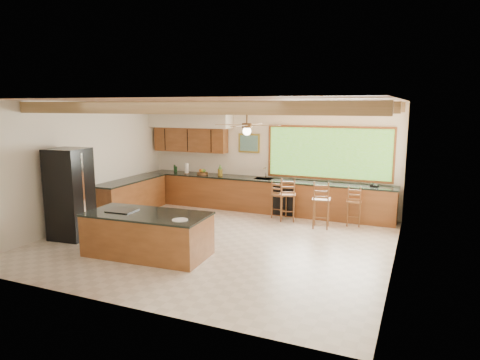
% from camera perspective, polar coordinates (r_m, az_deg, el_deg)
% --- Properties ---
extents(ground, '(7.20, 7.20, 0.00)m').
position_cam_1_polar(ground, '(9.34, -3.16, -8.18)').
color(ground, beige).
rests_on(ground, ground).
extents(room_shell, '(7.27, 6.54, 3.02)m').
position_cam_1_polar(room_shell, '(9.56, -2.45, 5.80)').
color(room_shell, white).
rests_on(room_shell, ground).
extents(counter_run, '(7.12, 3.10, 1.26)m').
position_cam_1_polar(counter_run, '(11.76, -1.31, -2.03)').
color(counter_run, brown).
rests_on(counter_run, ground).
extents(island, '(2.47, 1.27, 0.86)m').
position_cam_1_polar(island, '(8.60, -12.23, -7.06)').
color(island, brown).
rests_on(island, ground).
extents(refrigerator, '(0.85, 0.83, 1.99)m').
position_cam_1_polar(refrigerator, '(10.04, -21.73, -1.73)').
color(refrigerator, black).
rests_on(refrigerator, ground).
extents(bar_stool_a, '(0.50, 0.50, 1.13)m').
position_cam_1_polar(bar_stool_a, '(10.82, 6.28, -2.05)').
color(bar_stool_a, brown).
rests_on(bar_stool_a, ground).
extents(bar_stool_b, '(0.40, 0.40, 1.00)m').
position_cam_1_polar(bar_stool_b, '(11.11, 5.16, -2.10)').
color(bar_stool_b, brown).
rests_on(bar_stool_b, ground).
extents(bar_stool_c, '(0.40, 0.40, 1.00)m').
position_cam_1_polar(bar_stool_c, '(10.69, 14.92, -2.90)').
color(bar_stool_c, brown).
rests_on(bar_stool_c, ground).
extents(bar_stool_d, '(0.47, 0.47, 1.16)m').
position_cam_1_polar(bar_stool_d, '(10.29, 10.73, -2.69)').
color(bar_stool_d, brown).
rests_on(bar_stool_d, ground).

